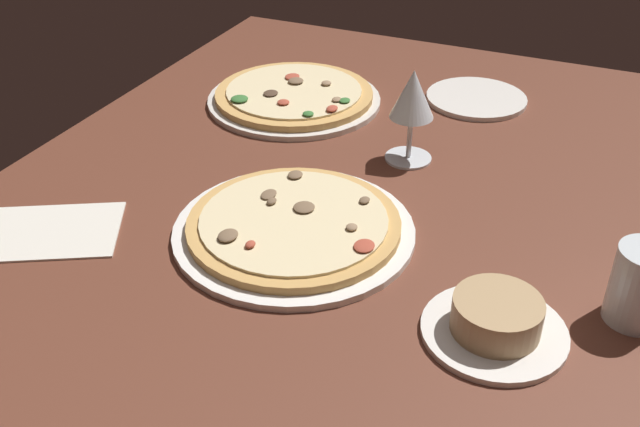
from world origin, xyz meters
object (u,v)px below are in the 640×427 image
object	(u,v)px
ramekin_on_saucer	(496,321)
water_glass	(640,289)
side_plate	(476,98)
paper_menu	(41,232)
pizza_side	(294,96)
wine_glass_far	(412,98)
pizza_main	(294,227)

from	to	relation	value
ramekin_on_saucer	water_glass	world-z (taller)	water_glass
side_plate	paper_menu	distance (cm)	79.37
side_plate	paper_menu	bearing A→B (deg)	-33.32
pizza_side	wine_glass_far	bearing A→B (deg)	65.02
wine_glass_far	paper_menu	distance (cm)	56.83
pizza_side	water_glass	world-z (taller)	water_glass
wine_glass_far	side_plate	world-z (taller)	wine_glass_far
pizza_main	ramekin_on_saucer	xyz separation A→B (cm)	(8.88, 29.20, 0.77)
water_glass	pizza_main	bearing A→B (deg)	-89.53
ramekin_on_saucer	side_plate	xyz separation A→B (cm)	(-61.60, -17.12, -1.52)
side_plate	paper_menu	size ratio (longest dim) A/B	0.88
wine_glass_far	pizza_main	bearing A→B (deg)	-15.98
pizza_main	paper_menu	world-z (taller)	pizza_main
side_plate	water_glass	bearing A→B (deg)	30.75
pizza_main	pizza_side	world-z (taller)	same
pizza_main	side_plate	xyz separation A→B (cm)	(-52.72, 12.08, -0.75)
water_glass	ramekin_on_saucer	bearing A→B (deg)	-56.64
ramekin_on_saucer	wine_glass_far	distance (cm)	42.22
wine_glass_far	paper_menu	size ratio (longest dim) A/B	0.72
wine_glass_far	paper_menu	world-z (taller)	wine_glass_far
water_glass	paper_menu	size ratio (longest dim) A/B	0.46
ramekin_on_saucer	pizza_main	bearing A→B (deg)	-106.91
pizza_side	side_plate	size ratio (longest dim) A/B	1.72
pizza_main	pizza_side	xyz separation A→B (cm)	(-38.38, -18.28, 0.02)
paper_menu	side_plate	bearing A→B (deg)	118.09
water_glass	paper_menu	distance (cm)	76.16
wine_glass_far	pizza_side	bearing A→B (deg)	-114.98
water_glass	paper_menu	xyz separation A→B (cm)	(13.96, -74.75, -4.15)
ramekin_on_saucer	paper_menu	bearing A→B (deg)	-85.55
pizza_main	paper_menu	xyz separation A→B (cm)	(13.60, -31.53, -1.05)
pizza_side	water_glass	size ratio (longest dim) A/B	3.29
water_glass	paper_menu	world-z (taller)	water_glass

